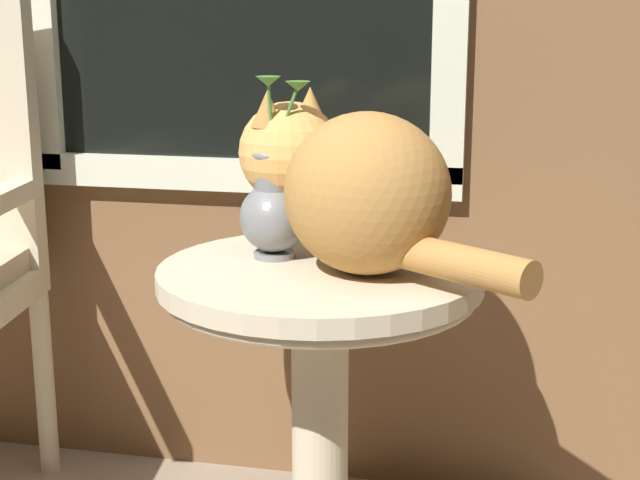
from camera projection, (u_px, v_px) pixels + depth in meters
The scene contains 3 objects.
wicker_side_table at pixel (320, 368), 1.75m from camera, with size 0.58×0.58×0.60m.
cat at pixel (351, 185), 1.66m from camera, with size 0.56×0.43×0.31m.
pewter_vase_with_ivy at pixel (274, 206), 1.74m from camera, with size 0.13×0.13×0.33m.
Camera 1 is at (0.54, -1.30, 1.05)m, focal length 53.54 mm.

